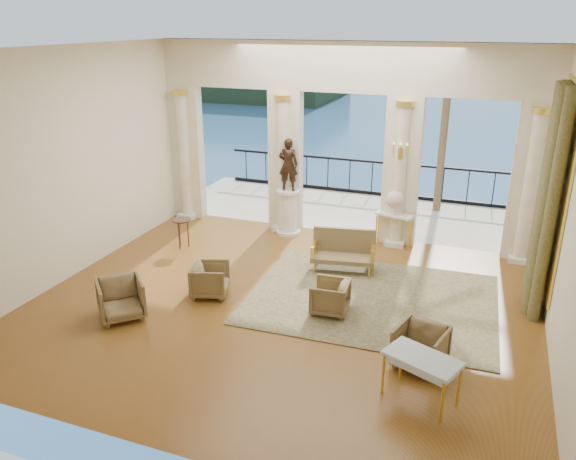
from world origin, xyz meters
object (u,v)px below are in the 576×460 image
at_px(armchair_d, 210,278).
at_px(pedestal, 288,213).
at_px(game_table, 422,361).
at_px(side_table, 182,224).
at_px(console_table, 394,219).
at_px(armchair_a, 121,297).
at_px(armchair_b, 420,345).
at_px(statue, 288,165).
at_px(settee, 343,251).
at_px(armchair_c, 330,295).

distance_m(armchair_d, pedestal, 3.60).
xyz_separation_m(armchair_d, game_table, (4.19, -1.80, 0.27)).
relative_size(pedestal, side_table, 1.63).
relative_size(game_table, side_table, 1.68).
bearing_deg(pedestal, console_table, 1.12).
height_order(armchair_a, pedestal, pedestal).
height_order(armchair_b, statue, statue).
bearing_deg(pedestal, statue, 90.00).
bearing_deg(armchair_a, statue, 30.17).
distance_m(statue, side_table, 2.83).
relative_size(game_table, console_table, 1.27).
bearing_deg(settee, pedestal, 128.86).
relative_size(armchair_c, console_table, 0.74).
height_order(armchair_d, settee, settee).
distance_m(armchair_a, armchair_b, 5.14).
xyz_separation_m(armchair_a, console_table, (3.86, 4.95, 0.27)).
xyz_separation_m(armchair_d, statue, (0.24, 3.59, 1.38)).
bearing_deg(armchair_d, statue, -21.37).
xyz_separation_m(armchair_a, game_table, (5.25, -0.49, 0.23)).
height_order(armchair_c, side_table, side_table).
relative_size(pedestal, statue, 0.88).
bearing_deg(armchair_b, armchair_d, -179.17).
bearing_deg(game_table, console_table, 127.07).
bearing_deg(pedestal, side_table, -139.02).
height_order(game_table, pedestal, pedestal).
distance_m(settee, side_table, 3.78).
relative_size(armchair_c, settee, 0.48).
bearing_deg(armchair_d, armchair_a, 123.54).
xyz_separation_m(armchair_d, settee, (2.06, 2.00, 0.08)).
bearing_deg(settee, game_table, -70.80).
bearing_deg(pedestal, armchair_b, -50.07).
bearing_deg(pedestal, armchair_c, -58.82).
distance_m(armchair_c, statue, 4.26).
bearing_deg(armchair_b, side_table, 168.06).
bearing_deg(statue, armchair_d, 75.20).
bearing_deg(statue, game_table, 115.29).
height_order(game_table, side_table, game_table).
relative_size(armchair_d, pedestal, 0.62).
relative_size(armchair_d, settee, 0.50).
height_order(settee, console_table, settee).
bearing_deg(statue, armchair_b, 118.98).
relative_size(armchair_a, statue, 0.61).
distance_m(game_table, statue, 6.77).
bearing_deg(game_table, armchair_b, 120.88).
relative_size(armchair_a, side_table, 1.14).
relative_size(armchair_a, console_table, 0.86).
relative_size(armchair_a, armchair_c, 1.17).
relative_size(statue, console_table, 1.40).
height_order(statue, side_table, statue).
distance_m(armchair_a, settee, 4.55).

